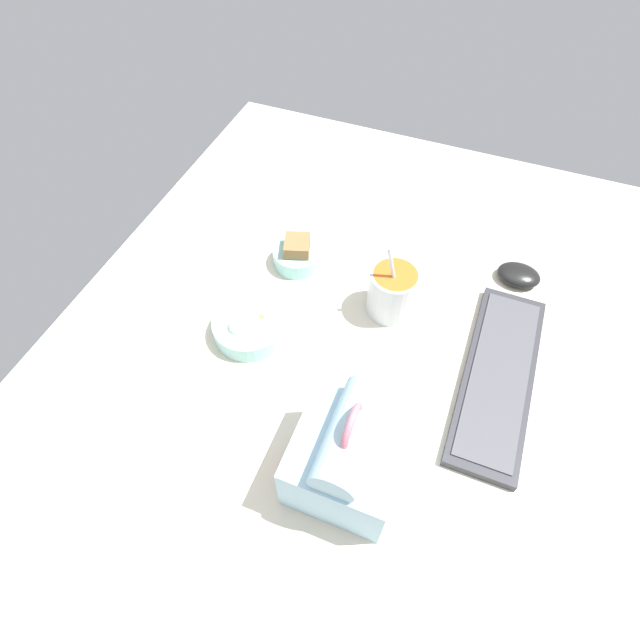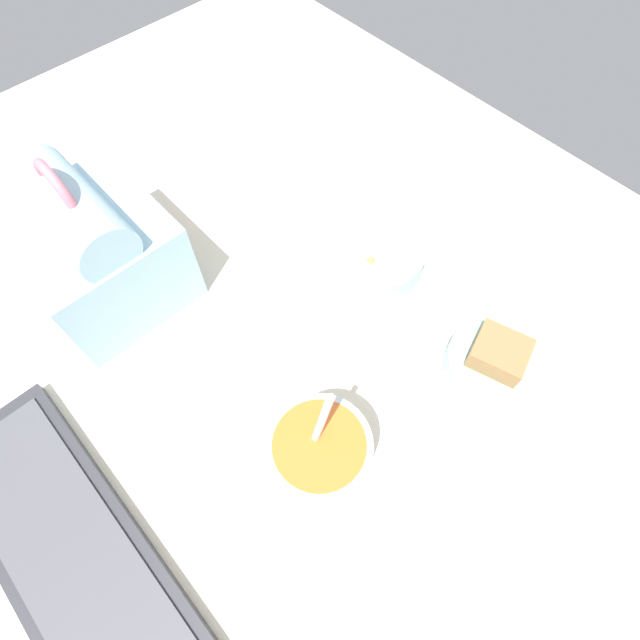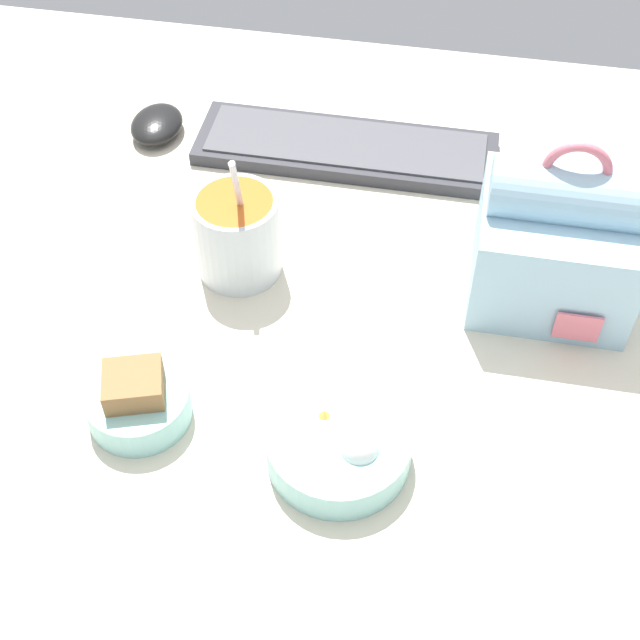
% 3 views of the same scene
% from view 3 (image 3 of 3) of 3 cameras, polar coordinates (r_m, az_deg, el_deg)
% --- Properties ---
extents(desk_surface, '(1.40, 1.10, 0.02)m').
position_cam_3_polar(desk_surface, '(0.99, 0.69, -0.02)').
color(desk_surface, beige).
rests_on(desk_surface, ground).
extents(keyboard, '(0.39, 0.12, 0.02)m').
position_cam_3_polar(keyboard, '(1.18, 1.68, 10.92)').
color(keyboard, '#2D2D33').
rests_on(keyboard, desk_surface).
extents(lunch_bag, '(0.17, 0.16, 0.20)m').
position_cam_3_polar(lunch_bag, '(0.99, 14.95, 4.99)').
color(lunch_bag, '#9EC6DB').
rests_on(lunch_bag, desk_surface).
extents(soup_cup, '(0.10, 0.10, 0.17)m').
position_cam_3_polar(soup_cup, '(1.00, -5.31, 5.49)').
color(soup_cup, silver).
rests_on(soup_cup, desk_surface).
extents(bento_bowl_sandwich, '(0.10, 0.10, 0.06)m').
position_cam_3_polar(bento_bowl_sandwich, '(0.90, -11.60, -5.09)').
color(bento_bowl_sandwich, '#93D1CC').
rests_on(bento_bowl_sandwich, desk_surface).
extents(bento_bowl_snacks, '(0.14, 0.14, 0.06)m').
position_cam_3_polar(bento_bowl_snacks, '(0.85, 1.22, -8.01)').
color(bento_bowl_snacks, '#93D1CC').
rests_on(bento_bowl_snacks, desk_surface).
extents(computer_mouse, '(0.07, 0.09, 0.03)m').
position_cam_3_polar(computer_mouse, '(1.23, -10.41, 12.22)').
color(computer_mouse, black).
rests_on(computer_mouse, desk_surface).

